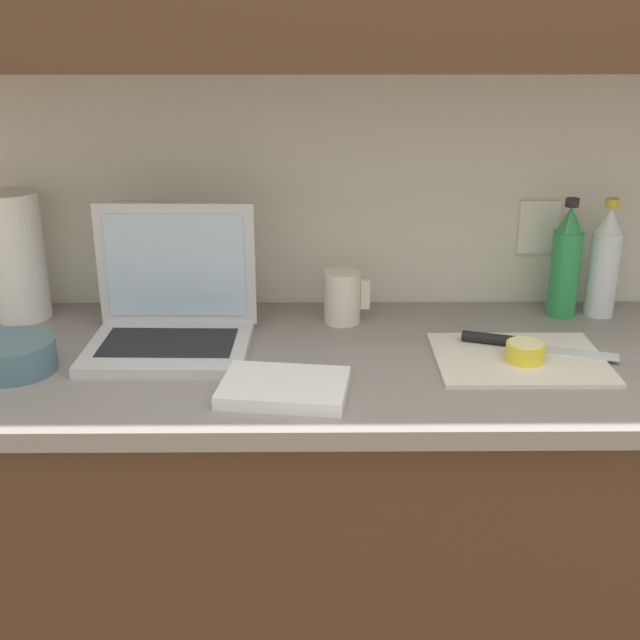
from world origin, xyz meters
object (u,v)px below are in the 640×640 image
object	(u,v)px
measuring_cup	(343,297)
lemon_half_cut	(525,352)
laptop	(172,313)
cutting_board	(519,359)
paper_towel_roll	(17,256)
bottle_oil_tall	(565,263)
bowl_white	(13,356)
knife	(511,342)
bottle_green_soda	(604,263)

from	to	relation	value
measuring_cup	lemon_half_cut	bearing A→B (deg)	-34.44
laptop	cutting_board	xyz separation A→B (m)	(0.68, -0.10, -0.06)
laptop	paper_towel_roll	world-z (taller)	paper_towel_roll
lemon_half_cut	bottle_oil_tall	bearing A→B (deg)	61.64
lemon_half_cut	bowl_white	distance (m)	0.96
paper_towel_roll	laptop	bearing A→B (deg)	-23.32
knife	bowl_white	size ratio (longest dim) A/B	1.89
bowl_white	laptop	bearing A→B (deg)	26.48
knife	bottle_green_soda	xyz separation A→B (m)	(0.24, 0.20, 0.10)
knife	bottle_oil_tall	distance (m)	0.28
bottle_green_soda	measuring_cup	world-z (taller)	bottle_green_soda
lemon_half_cut	measuring_cup	size ratio (longest dim) A/B	0.64
laptop	cutting_board	distance (m)	0.69
knife	bottle_green_soda	bearing A→B (deg)	58.23
laptop	lemon_half_cut	bearing A→B (deg)	-8.23
lemon_half_cut	bottle_green_soda	xyz separation A→B (m)	(0.23, 0.27, 0.09)
measuring_cup	bowl_white	distance (m)	0.67
knife	bottle_green_soda	world-z (taller)	bottle_green_soda
bottle_green_soda	bottle_oil_tall	world-z (taller)	same
knife	measuring_cup	distance (m)	0.37
bottle_green_soda	knife	bearing A→B (deg)	-140.09
laptop	paper_towel_roll	distance (m)	0.39
bottle_oil_tall	paper_towel_roll	bearing A→B (deg)	-179.74
measuring_cup	paper_towel_roll	xyz separation A→B (m)	(-0.70, 0.04, 0.08)
knife	measuring_cup	world-z (taller)	measuring_cup
measuring_cup	bottle_green_soda	bearing A→B (deg)	4.17
knife	paper_towel_roll	size ratio (longest dim) A/B	1.06
bottle_oil_tall	bowl_white	bearing A→B (deg)	-165.14
laptop	cutting_board	bearing A→B (deg)	-6.77
lemon_half_cut	bottle_oil_tall	world-z (taller)	bottle_oil_tall
cutting_board	bottle_green_soda	size ratio (longest dim) A/B	1.24
bowl_white	paper_towel_roll	xyz separation A→B (m)	(-0.08, 0.29, 0.11)
bottle_oil_tall	measuring_cup	bearing A→B (deg)	-175.11
cutting_board	paper_towel_roll	size ratio (longest dim) A/B	1.17
knife	paper_towel_roll	world-z (taller)	paper_towel_roll
knife	bowl_white	distance (m)	0.96
bowl_white	paper_towel_roll	distance (m)	0.32
bottle_green_soda	measuring_cup	size ratio (longest dim) A/B	2.30
knife	lemon_half_cut	bearing A→B (deg)	-64.51
cutting_board	knife	distance (m)	0.05
cutting_board	lemon_half_cut	world-z (taller)	lemon_half_cut
cutting_board	bowl_white	world-z (taller)	bowl_white
laptop	bottle_oil_tall	size ratio (longest dim) A/B	1.25
laptop	knife	xyz separation A→B (m)	(0.68, -0.04, -0.05)
cutting_board	bowl_white	xyz separation A→B (m)	(-0.96, -0.04, 0.03)
cutting_board	bottle_green_soda	world-z (taller)	bottle_green_soda
cutting_board	paper_towel_roll	xyz separation A→B (m)	(-1.04, 0.25, 0.14)
paper_towel_roll	knife	bearing A→B (deg)	-10.82
laptop	knife	world-z (taller)	laptop
cutting_board	bottle_oil_tall	xyz separation A→B (m)	(0.15, 0.26, 0.12)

